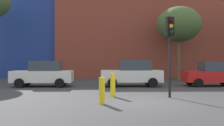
{
  "coord_description": "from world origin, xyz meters",
  "views": [
    {
      "loc": [
        -1.84,
        -10.58,
        1.67
      ],
      "look_at": [
        -1.19,
        9.41,
        1.63
      ],
      "focal_mm": 40.67,
      "sensor_mm": 36.0,
      "label": 1
    }
  ],
  "objects_px": {
    "parked_car_3": "(212,74)",
    "traffic_light_island": "(170,38)",
    "bare_tree_1": "(179,25)",
    "bollard_yellow_1": "(102,91)",
    "parked_car_1": "(44,74)",
    "bollard_yellow_0": "(113,85)",
    "parked_car_2": "(132,73)"
  },
  "relations": [
    {
      "from": "parked_car_2",
      "to": "bare_tree_1",
      "type": "xyz_separation_m",
      "value": [
        5.2,
        6.27,
        4.39
      ]
    },
    {
      "from": "bollard_yellow_0",
      "to": "bollard_yellow_1",
      "type": "bearing_deg",
      "value": -103.54
    },
    {
      "from": "parked_car_2",
      "to": "bollard_yellow_1",
      "type": "xyz_separation_m",
      "value": [
        -2.06,
        -7.51,
        -0.37
      ]
    },
    {
      "from": "traffic_light_island",
      "to": "bare_tree_1",
      "type": "distance_m",
      "value": 12.96
    },
    {
      "from": "parked_car_3",
      "to": "parked_car_1",
      "type": "bearing_deg",
      "value": 0.0
    },
    {
      "from": "bare_tree_1",
      "to": "parked_car_3",
      "type": "bearing_deg",
      "value": -85.19
    },
    {
      "from": "bollard_yellow_1",
      "to": "traffic_light_island",
      "type": "bearing_deg",
      "value": 28.16
    },
    {
      "from": "bare_tree_1",
      "to": "bollard_yellow_0",
      "type": "relative_size",
      "value": 6.16
    },
    {
      "from": "parked_car_1",
      "to": "traffic_light_island",
      "type": "height_order",
      "value": "traffic_light_island"
    },
    {
      "from": "parked_car_2",
      "to": "bollard_yellow_1",
      "type": "height_order",
      "value": "parked_car_2"
    },
    {
      "from": "traffic_light_island",
      "to": "bare_tree_1",
      "type": "relative_size",
      "value": 0.55
    },
    {
      "from": "parked_car_3",
      "to": "bare_tree_1",
      "type": "distance_m",
      "value": 7.71
    },
    {
      "from": "parked_car_2",
      "to": "bollard_yellow_1",
      "type": "distance_m",
      "value": 7.8
    },
    {
      "from": "parked_car_3",
      "to": "traffic_light_island",
      "type": "relative_size",
      "value": 1.03
    },
    {
      "from": "parked_car_3",
      "to": "bollard_yellow_0",
      "type": "bearing_deg",
      "value": 36.37
    },
    {
      "from": "traffic_light_island",
      "to": "bare_tree_1",
      "type": "height_order",
      "value": "bare_tree_1"
    },
    {
      "from": "bare_tree_1",
      "to": "bollard_yellow_0",
      "type": "bearing_deg",
      "value": -120.12
    },
    {
      "from": "parked_car_2",
      "to": "bollard_yellow_1",
      "type": "relative_size",
      "value": 3.94
    },
    {
      "from": "parked_car_2",
      "to": "parked_car_3",
      "type": "distance_m",
      "value": 5.73
    },
    {
      "from": "parked_car_3",
      "to": "bare_tree_1",
      "type": "xyz_separation_m",
      "value": [
        -0.53,
        6.27,
        4.45
      ]
    },
    {
      "from": "parked_car_1",
      "to": "traffic_light_island",
      "type": "relative_size",
      "value": 1.07
    },
    {
      "from": "bare_tree_1",
      "to": "bollard_yellow_1",
      "type": "xyz_separation_m",
      "value": [
        -7.27,
        -13.79,
        -4.76
      ]
    },
    {
      "from": "traffic_light_island",
      "to": "bollard_yellow_0",
      "type": "relative_size",
      "value": 3.37
    },
    {
      "from": "traffic_light_island",
      "to": "bollard_yellow_1",
      "type": "distance_m",
      "value": 4.31
    },
    {
      "from": "bollard_yellow_0",
      "to": "parked_car_2",
      "type": "bearing_deg",
      "value": 73.94
    },
    {
      "from": "bollard_yellow_0",
      "to": "bollard_yellow_1",
      "type": "relative_size",
      "value": 1.06
    },
    {
      "from": "parked_car_3",
      "to": "bollard_yellow_0",
      "type": "distance_m",
      "value": 9.04
    },
    {
      "from": "parked_car_2",
      "to": "traffic_light_island",
      "type": "bearing_deg",
      "value": 101.36
    },
    {
      "from": "parked_car_2",
      "to": "traffic_light_island",
      "type": "distance_m",
      "value": 6.2
    },
    {
      "from": "parked_car_3",
      "to": "bollard_yellow_1",
      "type": "height_order",
      "value": "parked_car_3"
    },
    {
      "from": "parked_car_1",
      "to": "bare_tree_1",
      "type": "distance_m",
      "value": 13.71
    },
    {
      "from": "parked_car_1",
      "to": "bollard_yellow_1",
      "type": "height_order",
      "value": "parked_car_1"
    }
  ]
}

